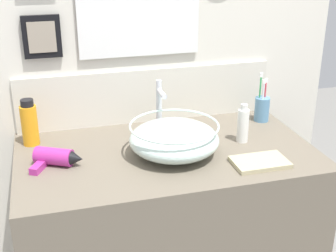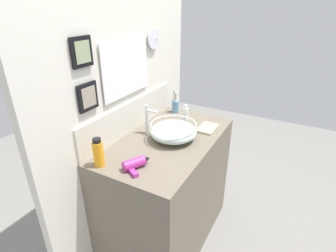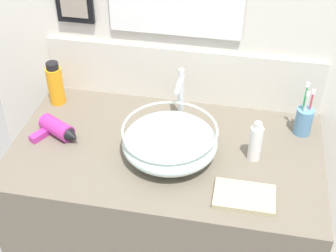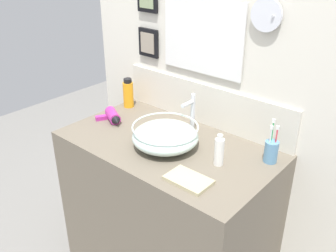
{
  "view_description": "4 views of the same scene",
  "coord_description": "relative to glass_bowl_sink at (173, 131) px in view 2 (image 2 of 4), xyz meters",
  "views": [
    {
      "loc": [
        -0.42,
        -1.52,
        1.7
      ],
      "look_at": [
        0.01,
        0.0,
        1.04
      ],
      "focal_mm": 50.0,
      "sensor_mm": 36.0,
      "label": 1
    },
    {
      "loc": [
        -1.45,
        -0.79,
        1.82
      ],
      "look_at": [
        0.01,
        0.0,
        1.04
      ],
      "focal_mm": 28.0,
      "sensor_mm": 36.0,
      "label": 2
    },
    {
      "loc": [
        0.25,
        -1.25,
        2.02
      ],
      "look_at": [
        0.01,
        0.0,
        1.04
      ],
      "focal_mm": 50.0,
      "sensor_mm": 36.0,
      "label": 3
    },
    {
      "loc": [
        1.09,
        -1.25,
        1.86
      ],
      "look_at": [
        0.01,
        0.0,
        1.04
      ],
      "focal_mm": 40.0,
      "sensor_mm": 36.0,
      "label": 4
    }
  ],
  "objects": [
    {
      "name": "hand_towel",
      "position": [
        0.27,
        -0.16,
        -0.05
      ],
      "size": [
        0.19,
        0.12,
        0.02
      ],
      "primitive_type": "cube",
      "color": "tan",
      "rests_on": "vanity_counter"
    },
    {
      "name": "hair_drier",
      "position": [
        -0.42,
        0.03,
        -0.03
      ],
      "size": [
        0.2,
        0.13,
        0.06
      ],
      "color": "#B22D8C",
      "rests_on": "vanity_counter"
    },
    {
      "name": "back_panel",
      "position": [
        -0.02,
        0.38,
        0.28
      ],
      "size": [
        1.66,
        0.09,
        2.56
      ],
      "color": "silver",
      "rests_on": "ground"
    },
    {
      "name": "toothbrush_cup",
      "position": [
        0.46,
        0.22,
        -0.01
      ],
      "size": [
        0.06,
        0.06,
        0.21
      ],
      "color": "#598CB2",
      "rests_on": "vanity_counter"
    },
    {
      "name": "glass_bowl_sink",
      "position": [
        0.0,
        0.0,
        0.0
      ],
      "size": [
        0.33,
        0.33,
        0.12
      ],
      "color": "silver",
      "rests_on": "vanity_counter"
    },
    {
      "name": "faucet",
      "position": [
        0.0,
        0.21,
        0.06
      ],
      "size": [
        0.02,
        0.1,
        0.22
      ],
      "color": "silver",
      "rests_on": "vanity_counter"
    },
    {
      "name": "ground_plane",
      "position": [
        -0.02,
        0.04,
        -1.0
      ],
      "size": [
        6.0,
        6.0,
        0.0
      ],
      "primitive_type": "plane",
      "color": "gray"
    },
    {
      "name": "spray_bottle",
      "position": [
        -0.51,
        0.23,
        0.02
      ],
      "size": [
        0.06,
        0.06,
        0.18
      ],
      "color": "orange",
      "rests_on": "vanity_counter"
    },
    {
      "name": "vanity_counter",
      "position": [
        -0.02,
        0.04,
        -0.53
      ],
      "size": [
        1.11,
        0.63,
        0.94
      ],
      "primitive_type": "cube",
      "color": "#6B6051",
      "rests_on": "ground"
    },
    {
      "name": "soap_dispenser",
      "position": [
        0.29,
        0.04,
        0.01
      ],
      "size": [
        0.04,
        0.04,
        0.15
      ],
      "color": "white",
      "rests_on": "vanity_counter"
    }
  ]
}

